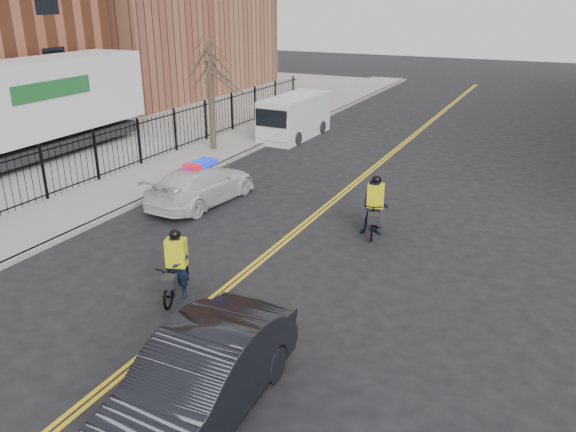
% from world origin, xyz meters
% --- Properties ---
extents(ground, '(120.00, 120.00, 0.00)m').
position_xyz_m(ground, '(0.00, 0.00, 0.00)').
color(ground, black).
rests_on(ground, ground).
extents(center_line_left, '(0.10, 60.00, 0.01)m').
position_xyz_m(center_line_left, '(-0.08, 8.00, 0.01)').
color(center_line_left, gold).
rests_on(center_line_left, ground).
extents(center_line_right, '(0.10, 60.00, 0.01)m').
position_xyz_m(center_line_right, '(0.08, 8.00, 0.01)').
color(center_line_right, gold).
rests_on(center_line_right, ground).
extents(sidewalk, '(3.00, 60.00, 0.15)m').
position_xyz_m(sidewalk, '(-7.50, 8.00, 0.07)').
color(sidewalk, gray).
rests_on(sidewalk, ground).
extents(curb, '(0.20, 60.00, 0.15)m').
position_xyz_m(curb, '(-6.00, 8.00, 0.07)').
color(curb, gray).
rests_on(curb, ground).
extents(iron_fence, '(0.12, 28.00, 2.00)m').
position_xyz_m(iron_fence, '(-9.00, 8.00, 1.00)').
color(iron_fence, black).
rests_on(iron_fence, ground).
extents(lot_pad, '(18.00, 60.00, 0.02)m').
position_xyz_m(lot_pad, '(-18.00, 8.00, 0.01)').
color(lot_pad, gray).
rests_on(lot_pad, ground).
extents(street_tree, '(3.20, 3.20, 4.80)m').
position_xyz_m(street_tree, '(-7.60, 10.00, 3.53)').
color(street_tree, '#362A20').
rests_on(street_tree, sidewalk).
extents(police_cruiser, '(2.19, 4.73, 1.50)m').
position_xyz_m(police_cruiser, '(-4.09, 3.90, 0.68)').
color(police_cruiser, silver).
rests_on(police_cruiser, ground).
extents(dark_sedan, '(1.87, 4.80, 1.56)m').
position_xyz_m(dark_sedan, '(2.07, -5.20, 0.78)').
color(dark_sedan, black).
rests_on(dark_sedan, ground).
extents(cargo_van, '(2.04, 5.07, 2.10)m').
position_xyz_m(cargo_van, '(-5.50, 14.27, 1.03)').
color(cargo_van, silver).
rests_on(cargo_van, ground).
extents(semi_trailer, '(3.12, 13.82, 4.28)m').
position_xyz_m(semi_trailer, '(-13.90, 4.41, 2.43)').
color(semi_trailer, silver).
rests_on(semi_trailer, ground).
extents(cyclist_near, '(1.18, 1.91, 1.78)m').
position_xyz_m(cyclist_near, '(-0.80, -1.93, 0.62)').
color(cyclist_near, black).
rests_on(cyclist_near, ground).
extents(cyclist_far, '(0.98, 1.94, 1.89)m').
position_xyz_m(cyclist_far, '(2.22, 3.83, 0.75)').
color(cyclist_far, black).
rests_on(cyclist_far, ground).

